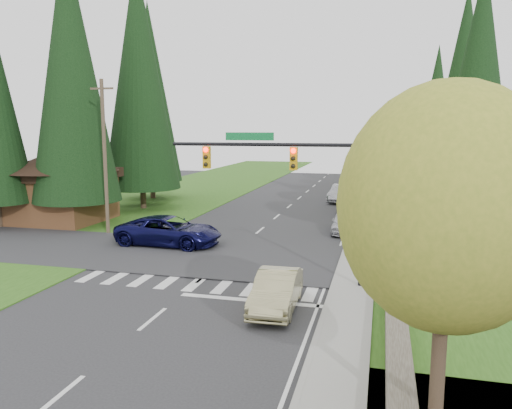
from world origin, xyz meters
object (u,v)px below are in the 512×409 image
at_px(parked_car_c, 341,193).
at_px(parked_car_b, 351,204).
at_px(parked_car_e, 363,177).
at_px(sedan_champagne, 276,291).
at_px(parked_car_d, 348,181).
at_px(suv_navy, 169,231).
at_px(parked_car_a, 344,223).

bearing_deg(parked_car_c, parked_car_b, -70.19).
bearing_deg(parked_car_e, sedan_champagne, -97.43).
bearing_deg(sedan_champagne, parked_car_e, 86.25).
bearing_deg(parked_car_e, parked_car_d, -105.84).
relative_size(suv_navy, parked_car_a, 1.55).
height_order(parked_car_a, parked_car_b, parked_car_b).
xyz_separation_m(sedan_champagne, suv_navy, (-8.38, 8.77, 0.15)).
bearing_deg(parked_car_a, parked_car_c, 91.85).
relative_size(parked_car_b, parked_car_e, 1.19).
xyz_separation_m(parked_car_b, parked_car_d, (-1.40, 17.28, 0.07)).
relative_size(sedan_champagne, parked_car_b, 0.86).
height_order(suv_navy, parked_car_d, suv_navy).
relative_size(parked_car_b, parked_car_d, 1.07).
xyz_separation_m(sedan_champagne, parked_car_b, (1.43, 22.95, 0.02)).
distance_m(parked_car_a, parked_car_d, 25.37).
distance_m(parked_car_c, parked_car_d, 11.02).
xyz_separation_m(suv_navy, parked_car_b, (9.81, 14.18, -0.13)).
xyz_separation_m(sedan_champagne, parked_car_e, (1.43, 48.08, -0.10)).
distance_m(sedan_champagne, parked_car_d, 40.23).
distance_m(parked_car_b, parked_car_e, 25.13).
distance_m(parked_car_a, parked_car_b, 8.05).
bearing_deg(parked_car_b, parked_car_e, 85.57).
height_order(parked_car_b, parked_car_d, parked_car_d).
xyz_separation_m(parked_car_b, parked_car_e, (0.00, 25.13, -0.12)).
height_order(sedan_champagne, parked_car_b, parked_car_b).
bearing_deg(parked_car_c, parked_car_d, 98.21).
relative_size(sedan_champagne, suv_navy, 0.70).
xyz_separation_m(parked_car_a, parked_car_e, (0.00, 33.18, -0.06)).
bearing_deg(parked_car_e, suv_navy, -109.74).
relative_size(parked_car_a, parked_car_c, 0.82).
relative_size(sedan_champagne, parked_car_d, 0.92).
height_order(suv_navy, parked_car_c, suv_navy).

